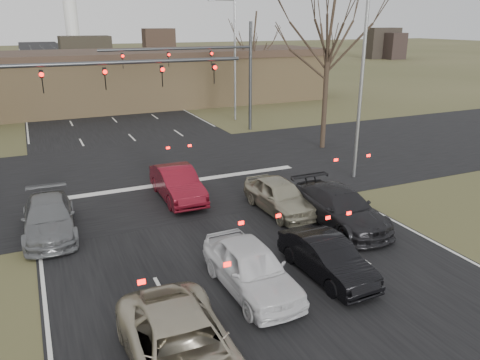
# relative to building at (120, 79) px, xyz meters

# --- Properties ---
(ground) EXTENTS (360.00, 360.00, 0.00)m
(ground) POSITION_rel_building_xyz_m (-2.00, -38.00, -2.67)
(ground) COLOR #424424
(ground) RESTS_ON ground
(road_main) EXTENTS (14.00, 300.00, 0.02)m
(road_main) POSITION_rel_building_xyz_m (-2.00, 22.00, -2.66)
(road_main) COLOR black
(road_main) RESTS_ON ground
(road_cross) EXTENTS (200.00, 14.00, 0.02)m
(road_cross) POSITION_rel_building_xyz_m (-2.00, -23.00, -2.65)
(road_cross) COLOR black
(road_cross) RESTS_ON ground
(building) EXTENTS (42.40, 10.40, 5.30)m
(building) POSITION_rel_building_xyz_m (0.00, 0.00, 0.00)
(building) COLOR #91764E
(building) RESTS_ON ground
(mast_arm_near) EXTENTS (12.12, 0.24, 8.00)m
(mast_arm_near) POSITION_rel_building_xyz_m (-7.23, -25.00, 2.41)
(mast_arm_near) COLOR #383A3D
(mast_arm_near) RESTS_ON ground
(mast_arm_far) EXTENTS (11.12, 0.24, 8.00)m
(mast_arm_far) POSITION_rel_building_xyz_m (4.18, -15.00, 2.35)
(mast_arm_far) COLOR #383A3D
(mast_arm_far) RESTS_ON ground
(streetlight_right_near) EXTENTS (2.34, 0.25, 10.00)m
(streetlight_right_near) POSITION_rel_building_xyz_m (6.82, -28.00, 2.92)
(streetlight_right_near) COLOR gray
(streetlight_right_near) RESTS_ON ground
(streetlight_right_far) EXTENTS (2.34, 0.25, 10.00)m
(streetlight_right_far) POSITION_rel_building_xyz_m (7.32, -11.00, 2.92)
(streetlight_right_far) COLOR gray
(streetlight_right_far) RESTS_ON ground
(tree_right_near) EXTENTS (6.90, 6.90, 11.50)m
(tree_right_near) POSITION_rel_building_xyz_m (9.00, -22.00, 6.23)
(tree_right_near) COLOR black
(tree_right_near) RESTS_ON ground
(tree_right_far) EXTENTS (5.40, 5.40, 9.00)m
(tree_right_far) POSITION_rel_building_xyz_m (13.00, -3.00, 4.29)
(tree_right_far) COLOR black
(tree_right_far) RESTS_ON ground
(car_silver_suv) EXTENTS (2.56, 5.34, 1.47)m
(car_silver_suv) POSITION_rel_building_xyz_m (-6.00, -38.58, -1.93)
(car_silver_suv) COLOR #B1A78F
(car_silver_suv) RESTS_ON ground
(car_white_sedan) EXTENTS (1.89, 4.52, 1.53)m
(car_white_sedan) POSITION_rel_building_xyz_m (-2.91, -35.78, -1.90)
(car_white_sedan) COLOR silver
(car_white_sedan) RESTS_ON ground
(car_black_hatch) EXTENTS (1.54, 4.06, 1.32)m
(car_black_hatch) POSITION_rel_building_xyz_m (-0.29, -36.05, -2.00)
(car_black_hatch) COLOR black
(car_black_hatch) RESTS_ON ground
(car_charcoal_sedan) EXTENTS (2.18, 5.23, 1.51)m
(car_charcoal_sedan) POSITION_rel_building_xyz_m (2.57, -32.83, -1.91)
(car_charcoal_sedan) COLOR black
(car_charcoal_sedan) RESTS_ON ground
(car_grey_ahead) EXTENTS (2.11, 4.84, 1.39)m
(car_grey_ahead) POSITION_rel_building_xyz_m (-8.37, -28.85, -1.97)
(car_grey_ahead) COLOR slate
(car_grey_ahead) RESTS_ON ground
(car_red_ahead) EXTENTS (1.65, 4.62, 1.52)m
(car_red_ahead) POSITION_rel_building_xyz_m (-2.63, -27.19, -1.91)
(car_red_ahead) COLOR maroon
(car_red_ahead) RESTS_ON ground
(car_silver_ahead) EXTENTS (1.86, 4.39, 1.48)m
(car_silver_ahead) POSITION_rel_building_xyz_m (1.00, -30.55, -1.92)
(car_silver_ahead) COLOR #9F9A81
(car_silver_ahead) RESTS_ON ground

